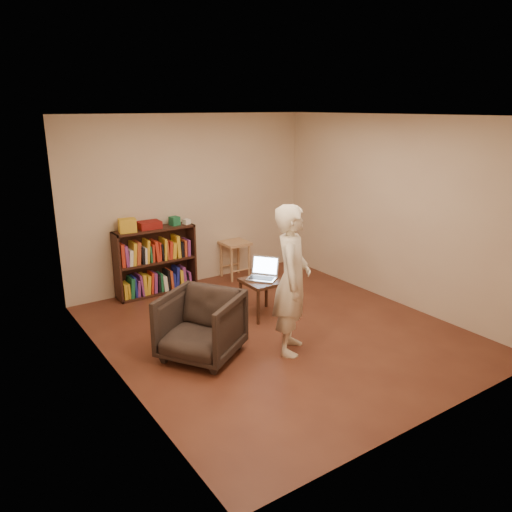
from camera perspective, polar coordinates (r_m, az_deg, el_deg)
floor at (r=6.32m, az=2.39°, el=-8.55°), size 4.50×4.50×0.00m
ceiling at (r=5.71m, az=2.72°, el=15.75°), size 4.50×4.50×0.00m
wall_back at (r=7.76m, az=-7.42°, el=6.25°), size 4.00×0.00×4.00m
wall_left at (r=5.00m, az=-16.25°, el=-0.20°), size 0.00×4.50×4.50m
wall_right at (r=7.22m, az=15.47°, el=5.00°), size 0.00×4.50×4.50m
bookshelf at (r=7.55m, az=-11.40°, el=-0.98°), size 1.20×0.30×1.00m
box_yellow at (r=7.22m, az=-14.50°, el=3.40°), size 0.26×0.21×0.19m
red_cloth at (r=7.38m, az=-12.10°, el=3.50°), size 0.32×0.24×0.11m
box_green at (r=7.51m, az=-9.29°, el=3.98°), size 0.15×0.15×0.13m
box_white at (r=7.56m, az=-7.94°, el=3.92°), size 0.11×0.11×0.07m
stool at (r=8.06m, az=-2.41°, el=0.84°), size 0.42×0.42×0.60m
armchair at (r=5.60m, az=-6.32°, el=-7.92°), size 1.12×1.11×0.74m
side_table at (r=6.61m, az=0.74°, el=-3.43°), size 0.49×0.49×0.50m
laptop at (r=6.63m, az=0.81°, el=-2.03°), size 0.49×0.50×0.27m
person at (r=5.54m, az=4.14°, el=-2.77°), size 0.72×0.73×1.70m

